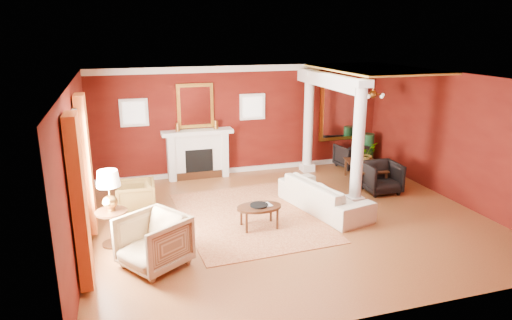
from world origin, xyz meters
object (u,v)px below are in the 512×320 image
object	(u,v)px
armchair_stripe	(153,239)
side_table	(110,196)
coffee_table	(259,208)
sofa	(324,190)
armchair_leopard	(136,197)
dining_table	(366,168)

from	to	relation	value
armchair_stripe	side_table	xyz separation A→B (m)	(-0.65, 1.03, 0.46)
armchair_stripe	coffee_table	xyz separation A→B (m)	(2.13, 0.97, -0.08)
sofa	armchair_stripe	bearing A→B (deg)	97.89
side_table	sofa	bearing A→B (deg)	5.31
sofa	armchair_stripe	distance (m)	4.03
armchair_leopard	coffee_table	xyz separation A→B (m)	(2.30, -1.41, 0.01)
coffee_table	dining_table	world-z (taller)	dining_table
armchair_stripe	sofa	bearing A→B (deg)	77.62
armchair_leopard	side_table	bearing A→B (deg)	-16.48
armchair_leopard	side_table	xyz separation A→B (m)	(-0.48, -1.35, 0.55)
armchair_stripe	dining_table	size ratio (longest dim) A/B	0.70
armchair_leopard	side_table	size ratio (longest dim) A/B	0.56
sofa	side_table	size ratio (longest dim) A/B	1.61
sofa	armchair_leopard	world-z (taller)	sofa
side_table	dining_table	xyz separation A→B (m)	(6.23, 1.78, -0.56)
sofa	armchair_leopard	size ratio (longest dim) A/B	2.88
armchair_leopard	dining_table	world-z (taller)	armchair_leopard
armchair_leopard	dining_table	xyz separation A→B (m)	(5.75, 0.43, -0.01)
armchair_stripe	coffee_table	distance (m)	2.34
dining_table	sofa	bearing A→B (deg)	138.67
armchair_leopard	armchair_stripe	bearing A→B (deg)	7.11
sofa	armchair_stripe	xyz separation A→B (m)	(-3.76, -1.44, 0.04)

